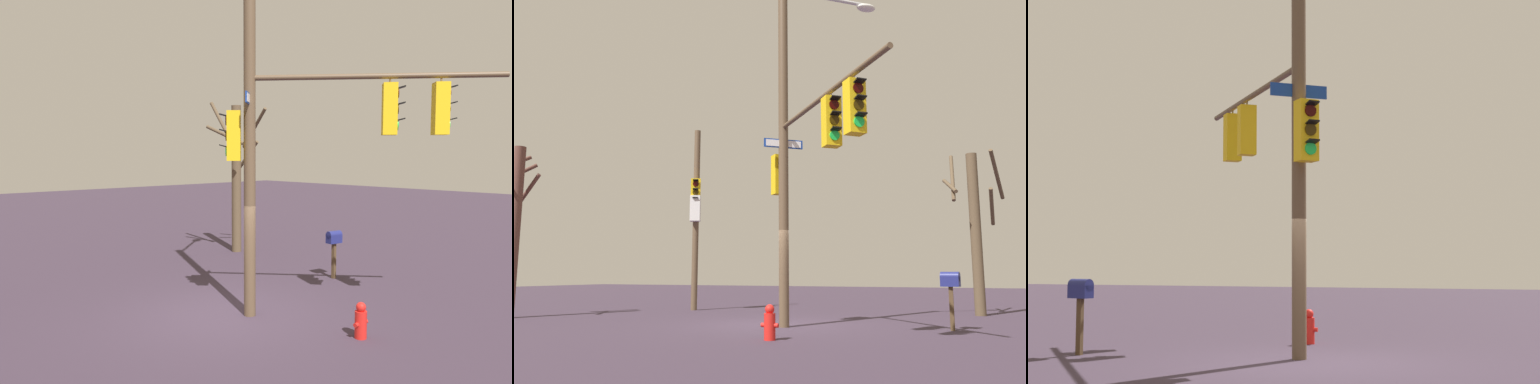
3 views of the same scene
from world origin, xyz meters
TOP-DOWN VIEW (x-y plane):
  - ground_plane at (0.00, 0.00)m, footprint 80.00×80.00m
  - main_signal_pole_assembly at (-1.10, 0.96)m, footprint 4.18×6.21m
  - fire_hydrant at (-1.10, 2.94)m, footprint 0.38×0.24m
  - mailbox at (-4.49, -0.42)m, footprint 0.47×0.31m
  - bare_tree_across_street at (-5.04, -5.43)m, footprint 2.00×1.66m

SIDE VIEW (x-z plane):
  - ground_plane at x=0.00m, z-range 0.00..0.00m
  - fire_hydrant at x=-1.10m, z-range -0.02..0.71m
  - mailbox at x=-4.49m, z-range 0.40..1.81m
  - bare_tree_across_street at x=-5.04m, z-range 0.17..5.71m
  - main_signal_pole_assembly at x=-1.10m, z-range 0.13..9.94m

